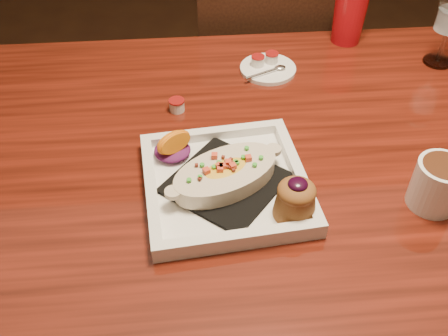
{
  "coord_description": "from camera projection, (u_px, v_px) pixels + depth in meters",
  "views": [
    {
      "loc": [
        -0.23,
        -0.66,
        1.35
      ],
      "look_at": [
        -0.18,
        -0.05,
        0.77
      ],
      "focal_mm": 40.0,
      "sensor_mm": 36.0,
      "label": 1
    }
  ],
  "objects": [
    {
      "name": "table",
      "position": [
        314.0,
        190.0,
        0.97
      ],
      "size": [
        1.5,
        0.9,
        0.75
      ],
      "color": "maroon",
      "rests_on": "floor"
    },
    {
      "name": "chair_far",
      "position": [
        264.0,
        77.0,
        1.53
      ],
      "size": [
        0.42,
        0.42,
        0.93
      ],
      "rotation": [
        0.0,
        0.0,
        3.14
      ],
      "color": "black",
      "rests_on": "floor"
    },
    {
      "name": "plate",
      "position": [
        233.0,
        181.0,
        0.82
      ],
      "size": [
        0.29,
        0.29,
        0.08
      ],
      "rotation": [
        0.0,
        0.0,
        0.1
      ],
      "color": "white",
      "rests_on": "table"
    },
    {
      "name": "coffee_mug",
      "position": [
        439.0,
        182.0,
        0.79
      ],
      "size": [
        0.11,
        0.08,
        0.08
      ],
      "rotation": [
        0.0,
        0.0,
        0.43
      ],
      "color": "white",
      "rests_on": "table"
    },
    {
      "name": "saucer",
      "position": [
        267.0,
        67.0,
        1.1
      ],
      "size": [
        0.12,
        0.12,
        0.08
      ],
      "color": "white",
      "rests_on": "table"
    },
    {
      "name": "creamer_loose",
      "position": [
        177.0,
        105.0,
        0.99
      ],
      "size": [
        0.03,
        0.03,
        0.02
      ],
      "color": "silver",
      "rests_on": "table"
    },
    {
      "name": "red_tumbler",
      "position": [
        349.0,
        15.0,
        1.16
      ],
      "size": [
        0.08,
        0.08,
        0.13
      ],
      "primitive_type": "cone",
      "color": "red",
      "rests_on": "table"
    }
  ]
}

